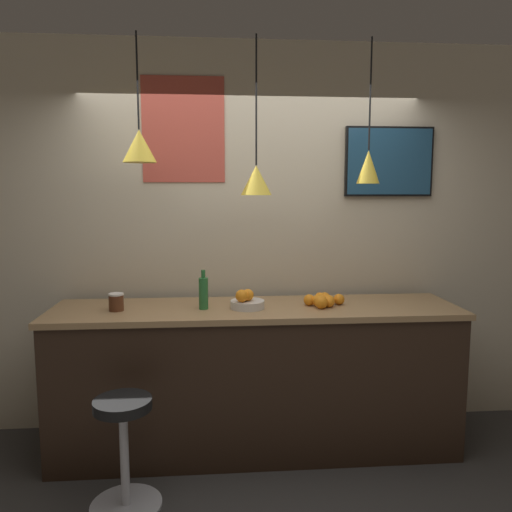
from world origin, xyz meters
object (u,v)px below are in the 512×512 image
Objects in this scene: bar_stool at (124,440)px; mounted_tv at (389,162)px; juice_bottle at (203,293)px; spread_jar at (116,302)px; fruit_bowl at (247,301)px.

mounted_tv reaches higher than bar_stool.
mounted_tv reaches higher than juice_bottle.
juice_bottle is 2.28× the size of spread_jar.
spread_jar is at bearing 179.65° from fruit_bowl.
juice_bottle is at bearing 178.94° from fruit_bowl.
spread_jar reaches higher than bar_stool.
fruit_bowl is at bearing 37.71° from bar_stool.
fruit_bowl is 0.29m from juice_bottle.
bar_stool is 1.03m from juice_bottle.
bar_stool is at bearing -127.89° from juice_bottle.
fruit_bowl is at bearing -0.35° from spread_jar.
spread_jar is 0.17× the size of mounted_tv.
bar_stool is 0.89m from spread_jar.
juice_bottle is (-0.29, 0.01, 0.06)m from fruit_bowl.
fruit_bowl is 0.86m from spread_jar.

